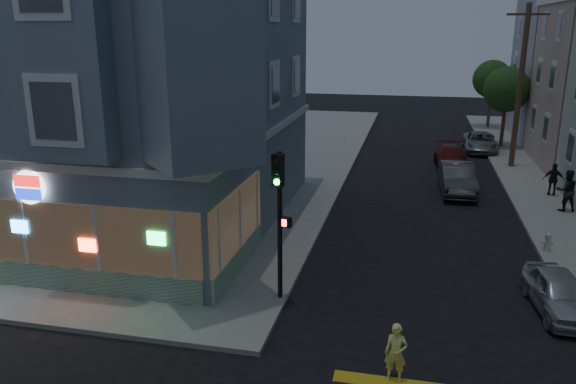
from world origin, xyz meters
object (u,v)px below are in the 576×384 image
(parked_car_b, at_px, (457,179))
(parked_car_c, at_px, (451,158))
(street_tree_far, at_px, (492,79))
(utility_pole, at_px, (520,85))
(pedestrian_a, at_px, (566,190))
(pedestrian_b, at_px, (554,179))
(parked_car_d, at_px, (480,142))
(parked_car_a, at_px, (559,293))
(traffic_signal, at_px, (279,202))
(fire_hydrant, at_px, (548,241))
(street_tree_near, at_px, (507,90))
(running_child, at_px, (396,353))

(parked_car_b, height_order, parked_car_c, parked_car_b)
(street_tree_far, bearing_deg, utility_pole, -90.82)
(pedestrian_a, relative_size, pedestrian_b, 1.18)
(parked_car_b, distance_m, parked_car_d, 10.61)
(parked_car_a, distance_m, parked_car_c, 17.27)
(street_tree_far, xyz_separation_m, traffic_signal, (-9.38, -33.11, -0.81))
(street_tree_far, xyz_separation_m, pedestrian_b, (0.80, -19.84, -3.01))
(street_tree_far, xyz_separation_m, parked_car_c, (-3.60, -14.70, -3.31))
(utility_pole, xyz_separation_m, parked_car_a, (-1.30, -17.84, -4.22))
(parked_car_d, distance_m, fire_hydrant, 17.90)
(parked_car_a, bearing_deg, parked_car_b, 93.73)
(pedestrian_b, xyz_separation_m, traffic_signal, (-10.18, -13.27, 2.20))
(traffic_signal, bearing_deg, street_tree_near, 88.37)
(fire_hydrant, bearing_deg, pedestrian_a, 71.61)
(running_child, relative_size, parked_car_d, 0.32)
(street_tree_near, xyz_separation_m, parked_car_a, (-1.50, -23.84, -3.35))
(traffic_signal, height_order, fire_hydrant, traffic_signal)
(utility_pole, xyz_separation_m, pedestrian_a, (1.00, -8.27, -3.73))
(running_child, xyz_separation_m, parked_car_a, (4.41, 4.36, -0.13))
(running_child, bearing_deg, parked_car_d, 84.80)
(pedestrian_a, relative_size, parked_car_d, 0.41)
(street_tree_far, height_order, parked_car_b, street_tree_far)
(street_tree_near, bearing_deg, parked_car_b, -106.83)
(pedestrian_a, bearing_deg, street_tree_near, -96.29)
(utility_pole, distance_m, parked_car_b, 7.93)
(pedestrian_a, xyz_separation_m, parked_car_c, (-4.40, 7.57, -0.44))
(running_child, distance_m, fire_hydrant, 10.14)
(pedestrian_a, height_order, parked_car_d, pedestrian_a)
(fire_hydrant, bearing_deg, parked_car_a, -97.66)
(utility_pole, bearing_deg, street_tree_near, 88.09)
(fire_hydrant, bearing_deg, pedestrian_b, 77.30)
(parked_car_a, distance_m, parked_car_d, 22.34)
(running_child, bearing_deg, pedestrian_a, 68.42)
(street_tree_far, xyz_separation_m, running_child, (-5.91, -36.20, -3.23))
(parked_car_c, distance_m, traffic_signal, 19.46)
(utility_pole, xyz_separation_m, traffic_signal, (-9.18, -19.11, -1.67))
(street_tree_far, xyz_separation_m, parked_car_d, (-1.52, -9.50, -3.32))
(fire_hydrant, bearing_deg, parked_car_d, 91.97)
(pedestrian_a, relative_size, fire_hydrant, 2.67)
(pedestrian_b, bearing_deg, fire_hydrant, 87.49)
(pedestrian_a, height_order, parked_car_c, pedestrian_a)
(traffic_signal, distance_m, fire_hydrant, 10.56)
(parked_car_b, xyz_separation_m, parked_car_c, (0.00, 5.20, -0.10))
(running_child, xyz_separation_m, pedestrian_a, (6.71, 13.93, 0.36))
(pedestrian_b, xyz_separation_m, parked_car_d, (-2.32, 10.34, -0.31))
(utility_pole, height_order, street_tree_near, utility_pole)
(running_child, bearing_deg, fire_hydrant, 64.53)
(utility_pole, relative_size, street_tree_far, 1.70)
(street_tree_near, distance_m, street_tree_far, 8.00)
(utility_pole, relative_size, parked_car_d, 2.02)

